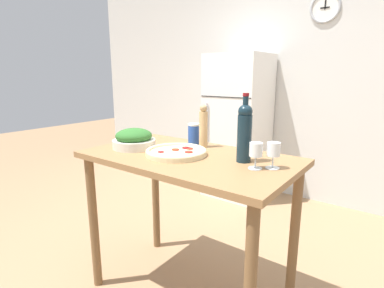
% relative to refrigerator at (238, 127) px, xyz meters
% --- Properties ---
extents(wall_back, '(6.40, 0.08, 2.60)m').
position_rel_refrigerator_xyz_m(wall_back, '(0.59, 0.36, 0.49)').
color(wall_back, silver).
rests_on(wall_back, ground_plane).
extents(refrigerator, '(0.61, 0.64, 1.62)m').
position_rel_refrigerator_xyz_m(refrigerator, '(0.00, 0.00, 0.00)').
color(refrigerator, white).
rests_on(refrigerator, ground_plane).
extents(prep_counter, '(1.23, 0.70, 0.93)m').
position_rel_refrigerator_xyz_m(prep_counter, '(0.59, -1.72, -0.02)').
color(prep_counter, olive).
rests_on(prep_counter, ground_plane).
extents(wine_bottle, '(0.08, 0.08, 0.36)m').
position_rel_refrigerator_xyz_m(wine_bottle, '(0.91, -1.65, 0.29)').
color(wine_bottle, '#142833').
rests_on(wine_bottle, prep_counter).
extents(wine_glass_near, '(0.07, 0.07, 0.13)m').
position_rel_refrigerator_xyz_m(wine_glass_near, '(1.02, -1.72, 0.21)').
color(wine_glass_near, silver).
rests_on(wine_glass_near, prep_counter).
extents(wine_glass_far, '(0.07, 0.07, 0.13)m').
position_rel_refrigerator_xyz_m(wine_glass_far, '(1.08, -1.67, 0.21)').
color(wine_glass_far, silver).
rests_on(wine_glass_far, prep_counter).
extents(pepper_mill, '(0.05, 0.05, 0.27)m').
position_rel_refrigerator_xyz_m(pepper_mill, '(0.55, -1.50, 0.26)').
color(pepper_mill, tan).
rests_on(pepper_mill, prep_counter).
extents(salad_bowl, '(0.27, 0.27, 0.13)m').
position_rel_refrigerator_xyz_m(salad_bowl, '(0.21, -1.78, 0.18)').
color(salad_bowl, silver).
rests_on(salad_bowl, prep_counter).
extents(homemade_pizza, '(0.36, 0.36, 0.04)m').
position_rel_refrigerator_xyz_m(homemade_pizza, '(0.53, -1.75, 0.14)').
color(homemade_pizza, beige).
rests_on(homemade_pizza, prep_counter).
extents(salt_canister, '(0.08, 0.08, 0.14)m').
position_rel_refrigerator_xyz_m(salt_canister, '(0.45, -1.46, 0.19)').
color(salt_canister, '#284CA3').
rests_on(salt_canister, prep_counter).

